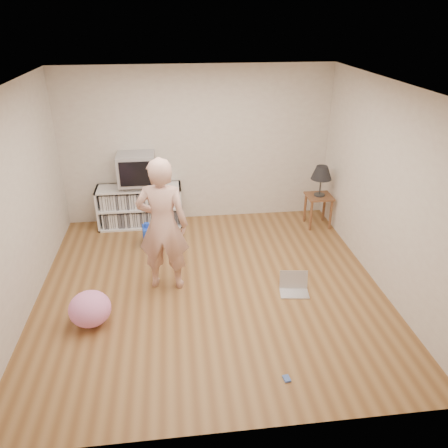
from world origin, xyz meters
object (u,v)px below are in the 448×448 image
table_lamp (322,173)px  laptop (294,286)px  person (163,225)px  plush_blue (154,235)px  side_table (319,203)px  media_unit (140,206)px  crt_tv (137,169)px  dvd_deck (138,185)px  plush_pink (90,309)px

table_lamp → laptop: (-0.91, -1.87, -0.87)m
person → plush_blue: person is taller
side_table → laptop: size_ratio=1.36×
media_unit → crt_tv: crt_tv is taller
laptop → crt_tv: bearing=140.8°
dvd_deck → plush_pink: bearing=-100.0°
person → plush_blue: size_ratio=4.60×
crt_tv → laptop: 3.21m
dvd_deck → crt_tv: crt_tv is taller
side_table → plush_blue: 2.79m
plush_blue → plush_pink: size_ratio=0.80×
media_unit → table_lamp: 3.08m
laptop → dvd_deck: bearing=140.8°
dvd_deck → plush_pink: dvd_deck is taller
crt_tv → person: person is taller
crt_tv → plush_blue: (0.24, -0.74, -0.85)m
plush_blue → person: bearing=-89.1°
dvd_deck → table_lamp: bearing=-7.0°
media_unit → plush_blue: bearing=-72.2°
plush_pink → plush_blue: bearing=69.4°
media_unit → plush_pink: (-0.46, -2.61, -0.14)m
media_unit → plush_blue: 0.81m
dvd_deck → table_lamp: size_ratio=0.87×
table_lamp → plush_pink: 4.18m
laptop → plush_pink: size_ratio=0.83×
laptop → plush_blue: (-1.85, 1.50, 0.10)m
laptop → plush_blue: plush_blue is taller
side_table → plush_blue: side_table is taller
side_table → plush_blue: (-2.76, -0.37, -0.25)m
media_unit → person: 2.03m
table_lamp → plush_blue: 2.89m
side_table → table_lamp: (0.00, 0.00, 0.53)m
laptop → plush_pink: plush_pink is taller
laptop → side_table: bearing=71.9°
crt_tv → media_unit: bearing=90.0°
media_unit → crt_tv: bearing=-90.0°
crt_tv → plush_blue: 1.15m
crt_tv → laptop: bearing=-46.9°
side_table → person: size_ratio=0.31×
side_table → plush_pink: 4.12m
dvd_deck → plush_blue: dvd_deck is taller
table_lamp → person: size_ratio=0.29×
crt_tv → person: size_ratio=0.33×
table_lamp → plush_blue: (-2.76, -0.37, -0.78)m
person → dvd_deck: bearing=-68.5°
person → plush_pink: size_ratio=3.67×
side_table → table_lamp: bearing=0.0°
table_lamp → media_unit: bearing=172.7°
table_lamp → person: 2.99m
media_unit → person: size_ratio=0.78×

